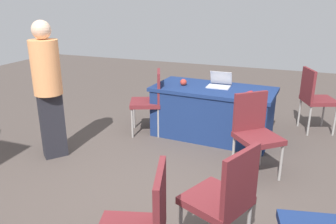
% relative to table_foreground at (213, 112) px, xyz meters
% --- Properties ---
extents(ground_plane, '(14.40, 14.40, 0.00)m').
position_rel_table_foreground_xyz_m(ground_plane, '(0.08, 1.81, -0.37)').
color(ground_plane, '#4C423D').
extents(table_foreground, '(1.77, 0.95, 0.73)m').
position_rel_table_foreground_xyz_m(table_foreground, '(0.00, 0.00, 0.00)').
color(table_foreground, navy).
rests_on(table_foreground, ground).
extents(chair_tucked_left, '(0.58, 0.58, 0.96)m').
position_rel_table_foreground_xyz_m(chair_tucked_left, '(-0.67, 2.39, 0.18)').
color(chair_tucked_left, '#9E9993').
rests_on(chair_tucked_left, ground).
extents(chair_tucked_right, '(0.57, 0.57, 0.95)m').
position_rel_table_foreground_xyz_m(chair_tucked_right, '(0.89, 0.22, 0.17)').
color(chair_tucked_right, '#9E9993').
rests_on(chair_tucked_right, ground).
extents(chair_aisle, '(0.57, 0.57, 0.97)m').
position_rel_table_foreground_xyz_m(chair_aisle, '(-1.38, -0.73, 0.19)').
color(chair_aisle, '#9E9993').
rests_on(chair_aisle, ground).
extents(chair_by_pillar, '(0.62, 0.62, 0.94)m').
position_rel_table_foreground_xyz_m(chair_by_pillar, '(-0.71, 0.93, 0.17)').
color(chair_by_pillar, '#9E9993').
rests_on(chair_by_pillar, ground).
extents(person_attendee_standing, '(0.48, 0.48, 1.71)m').
position_rel_table_foreground_xyz_m(person_attendee_standing, '(1.73, 1.38, 0.59)').
color(person_attendee_standing, '#26262D').
rests_on(person_attendee_standing, ground).
extents(laptop_silver, '(0.32, 0.29, 0.21)m').
position_rel_table_foreground_xyz_m(laptop_silver, '(-0.06, -0.09, 0.40)').
color(laptop_silver, silver).
rests_on(laptop_silver, table_foreground).
extents(yarn_ball, '(0.10, 0.10, 0.10)m').
position_rel_table_foreground_xyz_m(yarn_ball, '(0.44, 0.04, 0.41)').
color(yarn_ball, '#B2382D').
rests_on(yarn_ball, table_foreground).
extents(scissors_red, '(0.11, 0.18, 0.01)m').
position_rel_table_foreground_xyz_m(scissors_red, '(-0.50, 0.09, 0.37)').
color(scissors_red, red).
rests_on(scissors_red, table_foreground).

